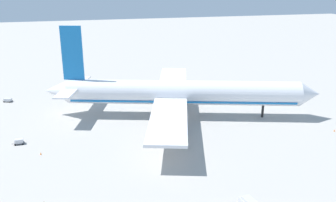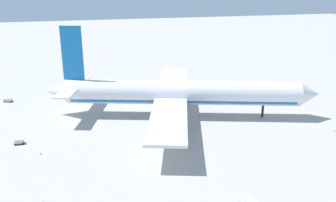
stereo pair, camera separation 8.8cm
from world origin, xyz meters
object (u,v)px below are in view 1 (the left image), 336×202
object	(u,v)px
traffic_cone_3	(41,153)
traffic_cone_4	(305,101)
baggage_cart_1	(8,100)
traffic_cone_1	(65,95)
airliner	(178,93)
baggage_cart_2	(19,141)
traffic_cone_0	(179,78)
traffic_cone_2	(334,130)

from	to	relation	value
traffic_cone_3	traffic_cone_4	distance (m)	83.70
baggage_cart_1	traffic_cone_1	bearing A→B (deg)	4.56
airliner	baggage_cart_1	size ratio (longest dim) A/B	22.96
baggage_cart_1	baggage_cart_2	size ratio (longest dim) A/B	1.16
traffic_cone_0	traffic_cone_4	world-z (taller)	same
airliner	traffic_cone_0	xyz separation A→B (m)	(13.74, 41.70, -6.77)
baggage_cart_1	traffic_cone_4	distance (m)	98.12
airliner	baggage_cart_2	bearing A→B (deg)	-169.64
baggage_cart_1	traffic_cone_3	xyz separation A→B (m)	(12.23, -43.20, -0.39)
traffic_cone_0	traffic_cone_1	xyz separation A→B (m)	(-45.41, -12.29, 0.00)
traffic_cone_0	baggage_cart_2	bearing A→B (deg)	-138.88
traffic_cone_2	traffic_cone_4	distance (m)	24.95
airliner	baggage_cart_2	xyz separation A→B (m)	(-43.06, -7.87, -6.32)
traffic_cone_3	traffic_cone_1	bearing A→B (deg)	82.26
baggage_cart_1	traffic_cone_2	size ratio (longest dim) A/B	6.13
baggage_cart_2	traffic_cone_0	bearing A→B (deg)	41.12
baggage_cart_1	traffic_cone_2	bearing A→B (deg)	-30.38
airliner	traffic_cone_3	distance (m)	41.27
baggage_cart_2	traffic_cone_2	bearing A→B (deg)	-10.51
traffic_cone_4	traffic_cone_2	bearing A→B (deg)	-109.05
airliner	traffic_cone_4	xyz separation A→B (m)	(44.36, 1.00, -6.77)
baggage_cart_1	traffic_cone_4	xyz separation A→B (m)	(94.34, -26.95, -0.39)
traffic_cone_0	traffic_cone_1	distance (m)	47.04
traffic_cone_2	baggage_cart_1	bearing A→B (deg)	149.62
baggage_cart_1	traffic_cone_0	xyz separation A→B (m)	(63.72, 13.75, -0.39)
baggage_cart_1	traffic_cone_3	world-z (taller)	baggage_cart_1
airliner	traffic_cone_4	bearing A→B (deg)	1.29
airliner	traffic_cone_4	size ratio (longest dim) A/B	140.68
traffic_cone_1	traffic_cone_3	xyz separation A→B (m)	(-6.07, -44.66, 0.00)
baggage_cart_2	baggage_cart_1	bearing A→B (deg)	100.93
traffic_cone_1	traffic_cone_4	bearing A→B (deg)	-20.49
traffic_cone_2	traffic_cone_3	bearing A→B (deg)	174.33
traffic_cone_1	traffic_cone_3	size ratio (longest dim) A/B	1.00
baggage_cart_2	traffic_cone_2	distance (m)	80.63
airliner	traffic_cone_4	distance (m)	44.89
baggage_cart_1	traffic_cone_0	bearing A→B (deg)	12.18
baggage_cart_1	traffic_cone_1	world-z (taller)	baggage_cart_1
airliner	traffic_cone_2	bearing A→B (deg)	-31.95
baggage_cart_2	traffic_cone_1	size ratio (longest dim) A/B	5.29
airliner	traffic_cone_1	distance (m)	43.76
airliner	traffic_cone_2	size ratio (longest dim) A/B	140.68
baggage_cart_2	traffic_cone_1	xyz separation A→B (m)	(11.38, 37.29, -0.45)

